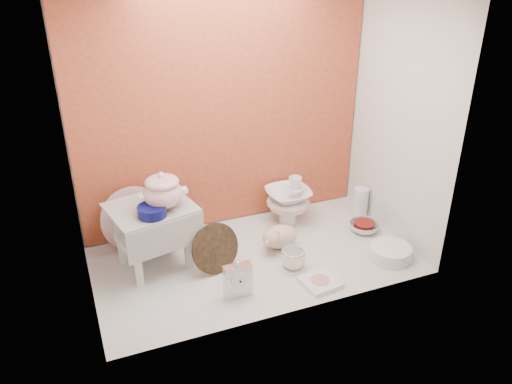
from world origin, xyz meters
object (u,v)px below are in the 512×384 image
(soup_tureen, at_px, (163,190))
(mantel_clock, at_px, (238,279))
(crystal_bowl, at_px, (364,227))
(blue_white_vase, at_px, (159,229))
(floral_platter, at_px, (133,219))
(porcelain_tower, at_px, (288,200))
(step_stool, at_px, (153,236))
(gold_rim_teacup, at_px, (293,259))
(dinner_plate_stack, at_px, (391,252))
(plush_pig, at_px, (280,236))

(soup_tureen, relative_size, mantel_clock, 1.18)
(crystal_bowl, bearing_deg, blue_white_vase, 166.94)
(floral_platter, relative_size, porcelain_tower, 1.21)
(step_stool, height_order, soup_tureen, soup_tureen)
(step_stool, bearing_deg, floral_platter, 93.90)
(mantel_clock, bearing_deg, porcelain_tower, 45.91)
(floral_platter, distance_m, mantel_clock, 0.79)
(gold_rim_teacup, bearing_deg, porcelain_tower, 68.39)
(soup_tureen, xyz_separation_m, porcelain_tower, (0.83, 0.20, -0.32))
(step_stool, bearing_deg, crystal_bowl, -17.66)
(step_stool, relative_size, soup_tureen, 1.73)
(porcelain_tower, bearing_deg, soup_tureen, -166.48)
(floral_platter, height_order, porcelain_tower, floral_platter)
(gold_rim_teacup, xyz_separation_m, porcelain_tower, (0.19, 0.48, 0.09))
(gold_rim_teacup, distance_m, crystal_bowl, 0.62)
(soup_tureen, xyz_separation_m, dinner_plate_stack, (1.20, -0.40, -0.44))
(mantel_clock, bearing_deg, floral_platter, 119.94)
(mantel_clock, bearing_deg, crystal_bowl, 17.22)
(floral_platter, bearing_deg, gold_rim_teacup, -36.00)
(porcelain_tower, bearing_deg, crystal_bowl, -35.46)
(floral_platter, bearing_deg, plush_pig, -22.91)
(soup_tureen, height_order, plush_pig, soup_tureen)
(blue_white_vase, bearing_deg, floral_platter, 149.82)
(dinner_plate_stack, bearing_deg, plush_pig, 148.19)
(mantel_clock, bearing_deg, dinner_plate_stack, -0.87)
(floral_platter, distance_m, plush_pig, 0.87)
(porcelain_tower, bearing_deg, dinner_plate_stack, -57.64)
(gold_rim_teacup, bearing_deg, step_stool, 155.24)
(dinner_plate_stack, xyz_separation_m, porcelain_tower, (-0.38, 0.59, 0.12))
(floral_platter, relative_size, gold_rim_teacup, 2.79)
(floral_platter, relative_size, mantel_clock, 1.81)
(step_stool, height_order, crystal_bowl, step_stool)
(blue_white_vase, xyz_separation_m, dinner_plate_stack, (1.21, -0.60, -0.09))
(blue_white_vase, bearing_deg, porcelain_tower, -0.14)
(step_stool, height_order, mantel_clock, step_stool)
(dinner_plate_stack, height_order, porcelain_tower, porcelain_tower)
(mantel_clock, relative_size, crystal_bowl, 1.14)
(dinner_plate_stack, bearing_deg, blue_white_vase, 153.69)
(mantel_clock, height_order, porcelain_tower, porcelain_tower)
(floral_platter, distance_m, crystal_bowl, 1.41)
(floral_platter, height_order, plush_pig, floral_platter)
(soup_tureen, bearing_deg, step_stool, 147.77)
(crystal_bowl, bearing_deg, floral_platter, 165.12)
(step_stool, bearing_deg, mantel_clock, -64.73)
(blue_white_vase, bearing_deg, gold_rim_teacup, -37.09)
(soup_tureen, bearing_deg, plush_pig, -5.03)
(blue_white_vase, xyz_separation_m, mantel_clock, (0.27, -0.60, -0.02))
(crystal_bowl, relative_size, porcelain_tower, 0.58)
(plush_pig, distance_m, dinner_plate_stack, 0.64)
(blue_white_vase, xyz_separation_m, porcelain_tower, (0.83, -0.00, 0.03))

